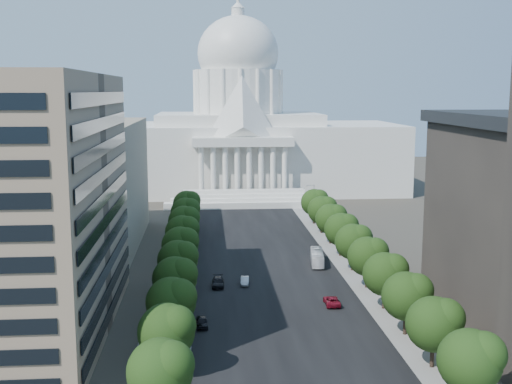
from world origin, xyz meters
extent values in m
cube|color=black|center=(0.00, 90.00, 0.00)|extent=(30.00, 260.00, 0.01)
cube|color=gray|center=(-19.00, 90.00, 0.00)|extent=(8.00, 260.00, 0.02)
cube|color=gray|center=(19.00, 90.00, 0.00)|extent=(8.00, 260.00, 0.02)
cube|color=white|center=(0.00, 185.00, 12.50)|extent=(120.00, 50.00, 25.00)
cube|color=white|center=(0.00, 185.00, 27.00)|extent=(60.00, 40.00, 4.00)
cube|color=white|center=(0.00, 158.00, 20.50)|extent=(34.00, 8.00, 3.00)
cylinder|color=white|center=(0.00, 185.00, 37.00)|extent=(32.00, 32.00, 16.00)
ellipsoid|color=white|center=(0.00, 185.00, 51.00)|extent=(30.00, 30.00, 27.60)
cylinder|color=white|center=(0.00, 185.00, 64.00)|extent=(4.80, 4.80, 7.00)
cone|color=white|center=(0.00, 185.00, 68.50)|extent=(5.20, 5.20, 2.50)
cube|color=gray|center=(-48.00, 100.00, 15.00)|extent=(38.00, 52.00, 30.00)
sphere|color=#15320E|center=(-18.00, 12.00, 6.17)|extent=(7.60, 7.60, 7.60)
sphere|color=#15320E|center=(-16.67, 11.24, 7.31)|extent=(5.32, 5.32, 5.32)
cylinder|color=#33261C|center=(-18.00, 24.00, 1.47)|extent=(0.56, 0.56, 2.94)
sphere|color=#15320E|center=(-18.00, 24.00, 6.17)|extent=(7.60, 7.60, 7.60)
sphere|color=#15320E|center=(-16.67, 23.24, 7.31)|extent=(5.32, 5.32, 5.32)
cylinder|color=#33261C|center=(-18.00, 36.00, 1.47)|extent=(0.56, 0.56, 2.94)
sphere|color=#15320E|center=(-18.00, 36.00, 6.17)|extent=(7.60, 7.60, 7.60)
sphere|color=#15320E|center=(-16.67, 35.24, 7.31)|extent=(5.32, 5.32, 5.32)
cylinder|color=#33261C|center=(-18.00, 48.00, 1.47)|extent=(0.56, 0.56, 2.94)
sphere|color=#15320E|center=(-18.00, 48.00, 6.17)|extent=(7.60, 7.60, 7.60)
sphere|color=#15320E|center=(-16.67, 47.24, 7.31)|extent=(5.32, 5.32, 5.32)
cylinder|color=#33261C|center=(-18.00, 60.00, 1.47)|extent=(0.56, 0.56, 2.94)
sphere|color=#15320E|center=(-18.00, 60.00, 6.17)|extent=(7.60, 7.60, 7.60)
sphere|color=#15320E|center=(-16.67, 59.24, 7.31)|extent=(5.32, 5.32, 5.32)
cylinder|color=#33261C|center=(-18.00, 72.00, 1.47)|extent=(0.56, 0.56, 2.94)
sphere|color=#15320E|center=(-18.00, 72.00, 6.17)|extent=(7.60, 7.60, 7.60)
sphere|color=#15320E|center=(-16.67, 71.24, 7.31)|extent=(5.32, 5.32, 5.32)
cylinder|color=#33261C|center=(-18.00, 84.00, 1.47)|extent=(0.56, 0.56, 2.94)
sphere|color=#15320E|center=(-18.00, 84.00, 6.17)|extent=(7.60, 7.60, 7.60)
sphere|color=#15320E|center=(-16.67, 83.24, 7.31)|extent=(5.32, 5.32, 5.32)
cylinder|color=#33261C|center=(-18.00, 96.00, 1.47)|extent=(0.56, 0.56, 2.94)
sphere|color=#15320E|center=(-18.00, 96.00, 6.17)|extent=(7.60, 7.60, 7.60)
sphere|color=#15320E|center=(-16.67, 95.24, 7.31)|extent=(5.32, 5.32, 5.32)
cylinder|color=#33261C|center=(-18.00, 108.00, 1.47)|extent=(0.56, 0.56, 2.94)
sphere|color=#15320E|center=(-18.00, 108.00, 6.17)|extent=(7.60, 7.60, 7.60)
sphere|color=#15320E|center=(-16.67, 107.24, 7.31)|extent=(5.32, 5.32, 5.32)
cylinder|color=#33261C|center=(-18.00, 120.00, 1.47)|extent=(0.56, 0.56, 2.94)
sphere|color=#15320E|center=(-18.00, 120.00, 6.17)|extent=(7.60, 7.60, 7.60)
sphere|color=#15320E|center=(-16.67, 119.24, 7.31)|extent=(5.32, 5.32, 5.32)
sphere|color=#15320E|center=(18.00, 12.00, 6.17)|extent=(7.60, 7.60, 7.60)
sphere|color=#15320E|center=(19.33, 11.24, 7.31)|extent=(5.32, 5.32, 5.32)
cylinder|color=#33261C|center=(18.00, 24.00, 1.47)|extent=(0.56, 0.56, 2.94)
sphere|color=#15320E|center=(18.00, 24.00, 6.17)|extent=(7.60, 7.60, 7.60)
sphere|color=#15320E|center=(19.33, 23.24, 7.31)|extent=(5.32, 5.32, 5.32)
cylinder|color=#33261C|center=(18.00, 36.00, 1.47)|extent=(0.56, 0.56, 2.94)
sphere|color=#15320E|center=(18.00, 36.00, 6.17)|extent=(7.60, 7.60, 7.60)
sphere|color=#15320E|center=(19.33, 35.24, 7.31)|extent=(5.32, 5.32, 5.32)
cylinder|color=#33261C|center=(18.00, 48.00, 1.47)|extent=(0.56, 0.56, 2.94)
sphere|color=#15320E|center=(18.00, 48.00, 6.17)|extent=(7.60, 7.60, 7.60)
sphere|color=#15320E|center=(19.33, 47.24, 7.31)|extent=(5.32, 5.32, 5.32)
cylinder|color=#33261C|center=(18.00, 60.00, 1.47)|extent=(0.56, 0.56, 2.94)
sphere|color=#15320E|center=(18.00, 60.00, 6.17)|extent=(7.60, 7.60, 7.60)
sphere|color=#15320E|center=(19.33, 59.24, 7.31)|extent=(5.32, 5.32, 5.32)
cylinder|color=#33261C|center=(18.00, 72.00, 1.47)|extent=(0.56, 0.56, 2.94)
sphere|color=#15320E|center=(18.00, 72.00, 6.17)|extent=(7.60, 7.60, 7.60)
sphere|color=#15320E|center=(19.33, 71.24, 7.31)|extent=(5.32, 5.32, 5.32)
cylinder|color=#33261C|center=(18.00, 84.00, 1.47)|extent=(0.56, 0.56, 2.94)
sphere|color=#15320E|center=(18.00, 84.00, 6.17)|extent=(7.60, 7.60, 7.60)
sphere|color=#15320E|center=(19.33, 83.24, 7.31)|extent=(5.32, 5.32, 5.32)
cylinder|color=#33261C|center=(18.00, 96.00, 1.47)|extent=(0.56, 0.56, 2.94)
sphere|color=#15320E|center=(18.00, 96.00, 6.17)|extent=(7.60, 7.60, 7.60)
sphere|color=#15320E|center=(19.33, 95.24, 7.31)|extent=(5.32, 5.32, 5.32)
cylinder|color=#33261C|center=(18.00, 108.00, 1.47)|extent=(0.56, 0.56, 2.94)
sphere|color=#15320E|center=(18.00, 108.00, 6.17)|extent=(7.60, 7.60, 7.60)
sphere|color=#15320E|center=(19.33, 107.24, 7.31)|extent=(5.32, 5.32, 5.32)
cylinder|color=#33261C|center=(18.00, 120.00, 1.47)|extent=(0.56, 0.56, 2.94)
sphere|color=#15320E|center=(18.00, 120.00, 6.17)|extent=(7.60, 7.60, 7.60)
sphere|color=#15320E|center=(19.33, 119.24, 7.31)|extent=(5.32, 5.32, 5.32)
cylinder|color=gray|center=(20.50, 10.00, 4.50)|extent=(0.18, 0.18, 9.00)
cylinder|color=gray|center=(19.30, 10.00, 8.80)|extent=(2.40, 0.14, 0.14)
sphere|color=gray|center=(18.20, 10.00, 8.70)|extent=(0.44, 0.44, 0.44)
cylinder|color=gray|center=(20.50, 35.00, 4.50)|extent=(0.18, 0.18, 9.00)
cylinder|color=gray|center=(19.30, 35.00, 8.80)|extent=(2.40, 0.14, 0.14)
sphere|color=gray|center=(18.20, 35.00, 8.70)|extent=(0.44, 0.44, 0.44)
cylinder|color=gray|center=(20.50, 60.00, 4.50)|extent=(0.18, 0.18, 9.00)
cylinder|color=gray|center=(19.30, 60.00, 8.80)|extent=(2.40, 0.14, 0.14)
sphere|color=gray|center=(18.20, 60.00, 8.70)|extent=(0.44, 0.44, 0.44)
cylinder|color=gray|center=(20.50, 85.00, 4.50)|extent=(0.18, 0.18, 9.00)
cylinder|color=gray|center=(19.30, 85.00, 8.80)|extent=(2.40, 0.14, 0.14)
sphere|color=gray|center=(18.20, 85.00, 8.70)|extent=(0.44, 0.44, 0.44)
cylinder|color=gray|center=(20.50, 110.00, 4.50)|extent=(0.18, 0.18, 9.00)
cylinder|color=gray|center=(19.30, 110.00, 8.80)|extent=(2.40, 0.14, 0.14)
sphere|color=gray|center=(18.20, 110.00, 8.70)|extent=(0.44, 0.44, 0.44)
cylinder|color=gray|center=(20.50, 135.00, 4.50)|extent=(0.18, 0.18, 9.00)
cylinder|color=gray|center=(19.30, 135.00, 8.80)|extent=(2.40, 0.14, 0.14)
sphere|color=gray|center=(18.20, 135.00, 8.70)|extent=(0.44, 0.44, 0.44)
imported|color=black|center=(-13.50, 41.64, 0.77)|extent=(2.16, 4.63, 1.53)
imported|color=#B3B6BB|center=(-5.20, 63.81, 0.73)|extent=(1.87, 4.52, 1.45)
imported|color=maroon|center=(9.37, 50.40, 0.75)|extent=(2.60, 5.47, 1.51)
imported|color=black|center=(-10.47, 62.88, 0.82)|extent=(2.44, 5.69, 1.63)
imported|color=white|center=(11.45, 77.40, 1.50)|extent=(3.86, 10.99, 3.00)
camera|label=1|loc=(-12.60, -56.83, 37.50)|focal=45.00mm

